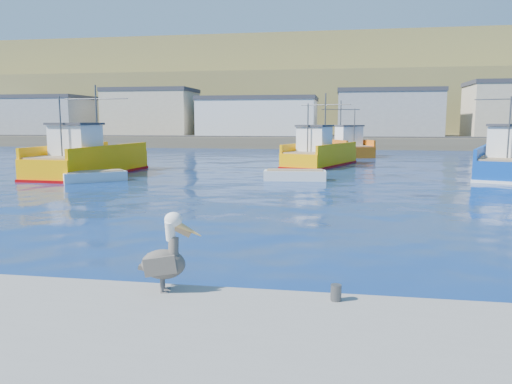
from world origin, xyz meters
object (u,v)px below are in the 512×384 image
trawler_yellow_b (319,155)px  trawler_yellow_a (88,160)px  skiff_left (95,177)px  pelican (166,258)px  trawler_blue (509,162)px  boat_orange (344,146)px  skiff_mid (295,176)px

trawler_yellow_b → trawler_yellow_a: bearing=-147.6°
skiff_left → pelican: bearing=-59.3°
trawler_blue → skiff_left: (-26.83, -7.47, -0.74)m
trawler_yellow_a → boat_orange: trawler_yellow_a is taller
trawler_yellow_b → trawler_blue: 14.83m
skiff_mid → boat_orange: bearing=82.4°
trawler_yellow_b → skiff_left: size_ratio=2.68×
trawler_yellow_a → trawler_yellow_b: 19.02m
trawler_yellow_b → pelican: size_ratio=6.61×
trawler_blue → skiff_mid: size_ratio=2.77×
trawler_yellow_a → trawler_yellow_b: trawler_yellow_a is taller
skiff_mid → pelican: bearing=-90.9°
skiff_left → skiff_mid: bearing=12.4°
boat_orange → pelican: bearing=-94.4°
trawler_yellow_a → skiff_left: (2.49, -3.89, -0.77)m
trawler_blue → skiff_mid: bearing=-161.7°
trawler_blue → pelican: (-14.72, -27.88, 0.16)m
boat_orange → skiff_left: bearing=-120.1°
trawler_blue → boat_orange: trawler_blue is taller
boat_orange → pelican: (-3.66, -47.62, 0.11)m
pelican → trawler_blue: bearing=62.2°
trawler_yellow_a → boat_orange: (18.27, 23.31, 0.02)m
skiff_left → pelican: size_ratio=2.47×
trawler_yellow_b → skiff_mid: size_ratio=2.53×
skiff_left → trawler_yellow_a: bearing=122.6°
trawler_blue → boat_orange: 22.62m
trawler_blue → skiff_mid: (-14.35, -4.74, -0.73)m
trawler_yellow_b → skiff_left: trawler_yellow_b is taller
skiff_mid → trawler_blue: bearing=18.3°
pelican → skiff_left: bearing=120.7°
trawler_yellow_a → trawler_blue: bearing=7.0°
trawler_yellow_a → trawler_blue: 29.55m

